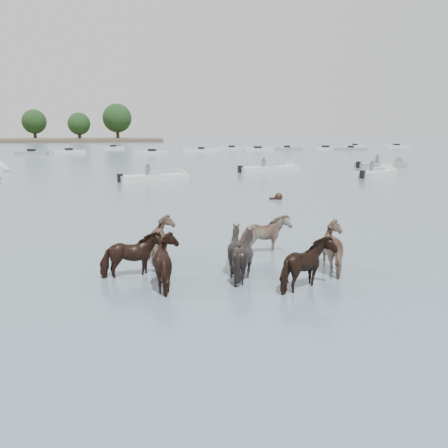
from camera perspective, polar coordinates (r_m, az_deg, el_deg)
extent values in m
plane|color=slate|center=(13.21, 3.50, -5.54)|extent=(400.00, 400.00, 0.00)
imported|color=black|center=(12.89, -10.54, -3.78)|extent=(1.66, 0.99, 1.31)
imported|color=gray|center=(14.53, -6.84, -1.92)|extent=(1.47, 1.61, 1.36)
imported|color=black|center=(13.29, 1.27, -3.13)|extent=(1.58, 1.54, 1.32)
imported|color=tan|center=(15.15, 4.65, -1.43)|extent=(1.69, 1.04, 1.32)
imported|color=black|center=(11.98, -6.09, -4.63)|extent=(1.62, 1.72, 1.37)
imported|color=black|center=(12.53, 2.35, -3.89)|extent=(1.56, 1.49, 1.37)
imported|color=black|center=(11.86, 9.46, -4.90)|extent=(1.74, 1.52, 1.36)
imported|color=#7D6B54|center=(13.57, 13.00, -2.87)|extent=(1.57, 1.71, 1.43)
sphere|color=black|center=(27.06, 6.25, 3.09)|extent=(0.44, 0.44, 0.44)
cube|color=black|center=(26.99, 5.75, 2.87)|extent=(0.50, 0.22, 0.18)
cube|color=silver|center=(36.52, -8.04, 5.15)|extent=(5.17, 2.73, 0.55)
cone|color=silver|center=(37.34, -4.43, 5.35)|extent=(1.25, 1.77, 1.60)
cube|color=#99ADB7|center=(36.49, -8.06, 5.70)|extent=(1.04, 1.28, 0.35)
cube|color=black|center=(35.83, -11.81, 5.17)|extent=(0.42, 0.42, 0.60)
cylinder|color=#595966|center=(36.44, -8.69, 5.99)|extent=(0.36, 0.36, 0.70)
sphere|color=#595966|center=(36.41, -8.71, 6.70)|extent=(0.24, 0.24, 0.24)
cube|color=silver|center=(44.60, 5.04, 6.22)|extent=(5.86, 3.05, 0.55)
cone|color=silver|center=(46.18, 8.01, 6.31)|extent=(1.29, 1.78, 1.60)
cube|color=#99ADB7|center=(44.58, 5.05, 6.66)|extent=(1.07, 1.29, 0.35)
cube|color=black|center=(43.14, 1.87, 6.30)|extent=(0.43, 0.43, 0.60)
cylinder|color=#595966|center=(44.45, 4.56, 6.92)|extent=(0.36, 0.36, 0.70)
sphere|color=#595966|center=(44.42, 4.57, 7.50)|extent=(0.24, 0.24, 0.24)
cube|color=silver|center=(41.73, 17.00, 5.48)|extent=(4.93, 4.32, 0.55)
cone|color=silver|center=(44.03, 18.30, 5.66)|extent=(1.69, 1.82, 1.60)
cube|color=#99ADB7|center=(41.70, 17.02, 5.96)|extent=(1.32, 1.38, 0.35)
cube|color=black|center=(39.44, 15.55, 5.49)|extent=(0.49, 0.49, 0.60)
cylinder|color=#595966|center=(41.50, 16.55, 6.24)|extent=(0.36, 0.36, 0.70)
sphere|color=#595966|center=(41.47, 16.58, 6.86)|extent=(0.24, 0.24, 0.24)
cube|color=gray|center=(51.69, 17.48, 6.38)|extent=(5.13, 2.00, 0.55)
cone|color=gray|center=(53.14, 19.73, 6.36)|extent=(1.03, 1.67, 1.60)
cube|color=#99ADB7|center=(51.67, 17.50, 6.77)|extent=(0.89, 1.18, 0.35)
cube|color=black|center=(50.32, 15.11, 6.57)|extent=(0.38, 0.38, 0.60)
cylinder|color=#595966|center=(51.47, 17.12, 7.00)|extent=(0.36, 0.36, 0.70)
sphere|color=#595966|center=(51.44, 17.15, 7.50)|extent=(0.24, 0.24, 0.24)
cone|color=silver|center=(48.98, -23.73, 5.76)|extent=(1.05, 1.68, 1.60)
cube|color=gray|center=(79.96, -21.13, 7.55)|extent=(4.84, 2.26, 0.60)
cube|color=black|center=(79.94, -21.15, 7.82)|extent=(1.15, 1.15, 0.50)
cube|color=silver|center=(82.10, -17.31, 7.85)|extent=(5.16, 3.22, 0.60)
cube|color=black|center=(82.09, -17.32, 8.11)|extent=(1.30, 1.30, 0.50)
cube|color=silver|center=(96.58, -12.56, 8.44)|extent=(4.32, 2.38, 0.60)
cube|color=black|center=(96.56, -12.57, 8.67)|extent=(1.20, 1.20, 0.50)
cube|color=silver|center=(75.77, -8.22, 8.02)|extent=(5.46, 3.54, 0.60)
cube|color=black|center=(75.75, -8.23, 8.30)|extent=(1.32, 1.32, 0.50)
cube|color=silver|center=(83.13, -2.62, 8.35)|extent=(6.15, 2.59, 0.60)
cube|color=black|center=(83.12, -2.63, 8.61)|extent=(1.17, 1.17, 0.50)
cube|color=silver|center=(91.44, 0.89, 8.58)|extent=(4.95, 3.22, 0.60)
cube|color=black|center=(91.43, 0.89, 8.81)|extent=(1.31, 1.31, 0.50)
cube|color=silver|center=(87.21, 3.88, 8.45)|extent=(5.98, 3.20, 0.60)
cube|color=black|center=(87.19, 3.88, 8.70)|extent=(1.26, 1.26, 0.50)
cube|color=gray|center=(91.56, 7.21, 8.50)|extent=(5.61, 2.45, 0.60)
cube|color=black|center=(91.54, 7.21, 8.73)|extent=(1.16, 1.16, 0.50)
cube|color=silver|center=(93.29, 11.50, 8.41)|extent=(5.69, 3.37, 0.60)
cube|color=black|center=(93.27, 11.51, 8.64)|extent=(1.29, 1.29, 0.50)
cube|color=gray|center=(92.84, 14.27, 8.28)|extent=(5.98, 3.35, 0.60)
cube|color=black|center=(92.83, 14.28, 8.52)|extent=(1.28, 1.28, 0.50)
cube|color=silver|center=(106.59, 14.72, 8.54)|extent=(4.35, 3.04, 0.60)
cube|color=black|center=(106.58, 14.73, 8.74)|extent=(1.32, 1.32, 0.50)
cube|color=silver|center=(108.52, 19.11, 8.34)|extent=(4.93, 1.69, 0.60)
cube|color=black|center=(108.51, 19.13, 8.54)|extent=(1.04, 1.04, 0.50)
cylinder|color=#382619|center=(170.00, -20.78, 9.40)|extent=(1.00, 1.00, 3.38)
sphere|color=black|center=(170.01, -20.88, 10.88)|extent=(7.52, 7.52, 7.52)
cylinder|color=#382619|center=(158.06, -16.17, 9.54)|extent=(1.00, 1.00, 2.98)
sphere|color=black|center=(158.05, -16.25, 10.95)|extent=(6.62, 6.62, 6.62)
cylinder|color=#382619|center=(160.28, -12.05, 9.91)|extent=(1.00, 1.00, 3.95)
sphere|color=black|center=(160.31, -12.12, 11.76)|extent=(8.79, 8.79, 8.79)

